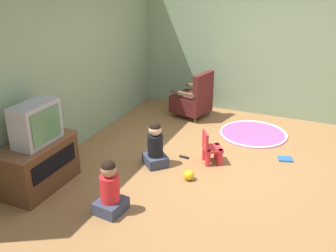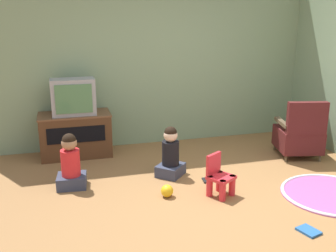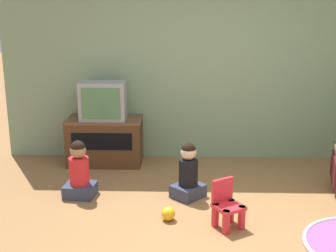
{
  "view_description": "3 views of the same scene",
  "coord_description": "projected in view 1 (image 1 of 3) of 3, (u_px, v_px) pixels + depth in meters",
  "views": [
    {
      "loc": [
        -4.96,
        -1.29,
        2.72
      ],
      "look_at": [
        -0.5,
        0.65,
        0.67
      ],
      "focal_mm": 42.0,
      "sensor_mm": 36.0,
      "label": 1
    },
    {
      "loc": [
        -1.74,
        -3.7,
        2.03
      ],
      "look_at": [
        -0.49,
        0.77,
        0.71
      ],
      "focal_mm": 42.0,
      "sensor_mm": 36.0,
      "label": 2
    },
    {
      "loc": [
        -0.51,
        -4.14,
        2.26
      ],
      "look_at": [
        -0.65,
        0.76,
        0.89
      ],
      "focal_mm": 50.0,
      "sensor_mm": 36.0,
      "label": 3
    }
  ],
  "objects": [
    {
      "name": "yellow_kid_chair",
      "position": [
        211.0,
        150.0,
        5.68
      ],
      "size": [
        0.36,
        0.36,
        0.49
      ],
      "rotation": [
        0.0,
        0.0,
        0.56
      ],
      "color": "red",
      "rests_on": "ground_plane"
    },
    {
      "name": "tv_cabinet",
      "position": [
        38.0,
        164.0,
        5.01
      ],
      "size": [
        1.03,
        0.55,
        0.64
      ],
      "color": "#4C2D19",
      "rests_on": "ground_plane"
    },
    {
      "name": "wall_back",
      "position": [
        67.0,
        59.0,
        5.76
      ],
      "size": [
        5.34,
        0.12,
        2.79
      ],
      "color": "gray",
      "rests_on": "ground_plane"
    },
    {
      "name": "toy_ball",
      "position": [
        189.0,
        175.0,
        5.26
      ],
      "size": [
        0.14,
        0.14,
        0.14
      ],
      "color": "yellow",
      "rests_on": "ground_plane"
    },
    {
      "name": "child_watching_left",
      "position": [
        110.0,
        190.0,
        4.51
      ],
      "size": [
        0.38,
        0.34,
        0.68
      ],
      "rotation": [
        0.0,
        0.0,
        -0.11
      ],
      "color": "#33384C",
      "rests_on": "ground_plane"
    },
    {
      "name": "black_armchair",
      "position": [
        193.0,
        100.0,
        7.32
      ],
      "size": [
        0.71,
        0.73,
        0.87
      ],
      "rotation": [
        0.0,
        0.0,
        2.91
      ],
      "color": "brown",
      "rests_on": "ground_plane"
    },
    {
      "name": "remote_control",
      "position": [
        184.0,
        157.0,
        5.88
      ],
      "size": [
        0.06,
        0.15,
        0.02
      ],
      "rotation": [
        0.0,
        0.0,
        1.45
      ],
      "color": "black",
      "rests_on": "ground_plane"
    },
    {
      "name": "child_watching_center",
      "position": [
        155.0,
        147.0,
        5.58
      ],
      "size": [
        0.45,
        0.45,
        0.66
      ],
      "rotation": [
        0.0,
        0.0,
        0.82
      ],
      "color": "#33384C",
      "rests_on": "ground_plane"
    },
    {
      "name": "television",
      "position": [
        36.0,
        124.0,
        4.77
      ],
      "size": [
        0.61,
        0.32,
        0.52
      ],
      "color": "#939399",
      "rests_on": "tv_cabinet"
    },
    {
      "name": "wall_right",
      "position": [
        279.0,
        42.0,
        6.99
      ],
      "size": [
        0.12,
        5.41,
        2.79
      ],
      "color": "gray",
      "rests_on": "ground_plane"
    },
    {
      "name": "book",
      "position": [
        285.0,
        159.0,
        5.82
      ],
      "size": [
        0.21,
        0.24,
        0.02
      ],
      "rotation": [
        0.0,
        0.0,
        1.85
      ],
      "color": "#235699",
      "rests_on": "ground_plane"
    },
    {
      "name": "play_mat",
      "position": [
        253.0,
        134.0,
        6.68
      ],
      "size": [
        1.15,
        1.15,
        0.04
      ],
      "color": "#A54C8C",
      "rests_on": "ground_plane"
    },
    {
      "name": "ground_plane",
      "position": [
        223.0,
        163.0,
        5.72
      ],
      "size": [
        30.0,
        30.0,
        0.0
      ],
      "primitive_type": "plane",
      "color": "olive"
    }
  ]
}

